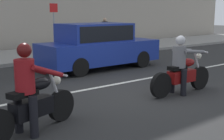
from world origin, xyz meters
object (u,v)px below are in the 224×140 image
(motorcycle_with_rider_gray, at_px, (181,70))
(street_sign_post, at_px, (54,22))
(pedestrian_bystander, at_px, (105,30))
(motorcycle_with_rider_crimson, at_px, (31,97))
(parked_sedan_cobalt_blue, at_px, (98,46))

(motorcycle_with_rider_gray, bearing_deg, street_sign_post, 82.23)
(street_sign_post, distance_m, pedestrian_bystander, 2.99)
(motorcycle_with_rider_crimson, height_order, street_sign_post, street_sign_post)
(street_sign_post, bearing_deg, parked_sedan_cobalt_blue, -99.71)
(motorcycle_with_rider_crimson, bearing_deg, parked_sedan_cobalt_blue, 43.34)
(street_sign_post, bearing_deg, pedestrian_bystander, -10.35)
(motorcycle_with_rider_gray, distance_m, parked_sedan_cobalt_blue, 4.32)
(street_sign_post, relative_size, pedestrian_bystander, 1.46)
(motorcycle_with_rider_gray, bearing_deg, parked_sedan_cobalt_blue, 84.55)
(parked_sedan_cobalt_blue, bearing_deg, pedestrian_bystander, 50.31)
(parked_sedan_cobalt_blue, xyz_separation_m, street_sign_post, (0.87, 5.07, 0.75))
(motorcycle_with_rider_gray, xyz_separation_m, street_sign_post, (1.28, 9.36, 1.00))
(motorcycle_with_rider_crimson, distance_m, pedestrian_bystander, 12.28)
(parked_sedan_cobalt_blue, bearing_deg, motorcycle_with_rider_gray, -95.45)
(parked_sedan_cobalt_blue, height_order, street_sign_post, street_sign_post)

